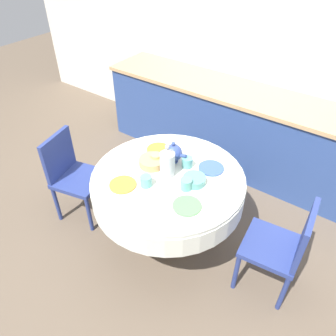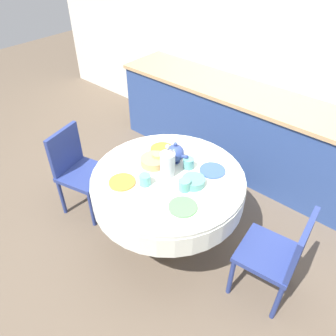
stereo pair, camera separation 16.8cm
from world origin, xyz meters
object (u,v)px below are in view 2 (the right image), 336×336
at_px(chair_left, 279,254).
at_px(coffee_carafe, 168,162).
at_px(chair_right, 78,168).
at_px(teapot, 175,153).

distance_m(chair_left, coffee_carafe, 1.03).
bearing_deg(chair_right, chair_left, 86.40).
xyz_separation_m(coffee_carafe, teapot, (-0.06, 0.16, -0.04)).
bearing_deg(chair_left, chair_right, 93.60).
distance_m(chair_right, coffee_carafe, 1.00).
height_order(chair_left, chair_right, same).
xyz_separation_m(chair_right, coffee_carafe, (0.89, 0.24, 0.38)).
xyz_separation_m(chair_left, teapot, (-1.01, 0.07, 0.34)).
bearing_deg(teapot, coffee_carafe, -70.24).
distance_m(chair_right, teapot, 0.99).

